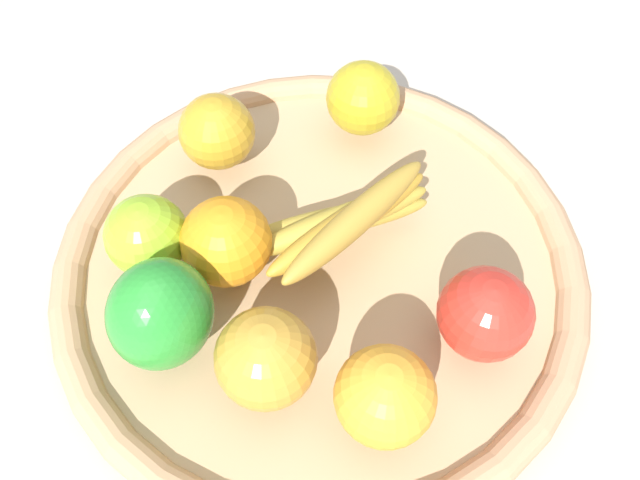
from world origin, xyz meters
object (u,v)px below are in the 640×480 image
Objects in this scene: bell_pepper at (161,314)px; apple_0 at (485,314)px; banana_bunch at (345,221)px; orange_0 at (385,396)px; apple_2 at (266,358)px; apple_3 at (217,132)px; apple_1 at (363,98)px; apple_4 at (147,237)px; orange_1 at (226,242)px.

bell_pepper is 1.28× the size of apple_0.
banana_bunch is 0.16m from orange_0.
apple_2 is 0.09m from orange_0.
banana_bunch is 0.15m from apple_3.
apple_2 is 0.28m from apple_1.
bell_pepper is at bearing 32.65° from banana_bunch.
bell_pepper is 1.32× the size of apple_1.
apple_2 is at bearing 100.39° from bell_pepper.
banana_bunch is 0.17m from apple_4.
apple_4 is 0.28m from apple_0.
apple_4 is at bearing -130.06° from bell_pepper.
apple_3 reaches higher than apple_4.
apple_1 is (-0.13, -0.16, -0.00)m from orange_1.
bell_pepper is at bearing -22.15° from orange_0.
apple_2 reaches higher than apple_4.
banana_bunch is at bearing -117.57° from apple_2.
orange_0 is (-0.18, 0.15, 0.00)m from apple_4.
bell_pepper is 0.08m from apple_4.
apple_1 is (-0.14, -0.04, 0.00)m from apple_3.
apple_4 is 0.25m from apple_1.
bell_pepper is 0.08m from orange_1.
orange_0 is at bearing 36.74° from apple_0.
apple_0 is at bearing 137.07° from apple_3.
bell_pepper is at bearing -0.99° from apple_0.
apple_2 and orange_1 have the same top height.
banana_bunch is at bearing -43.66° from apple_0.
orange_0 is 1.03× the size of apple_1.
apple_3 is at bearing -83.58° from orange_1.
orange_1 is 1.02× the size of orange_0.
apple_0 is at bearing 123.35° from bell_pepper.
orange_0 is at bearing 141.75° from apple_4.
apple_3 is at bearing -78.37° from apple_2.
apple_3 is 0.13m from orange_1.
apple_2 reaches higher than banana_bunch.
apple_0 is (-0.20, 0.07, -0.00)m from orange_1.
apple_3 is at bearing -63.25° from orange_0.
banana_bunch is 2.31× the size of orange_0.
bell_pepper reaches higher than apple_0.
banana_bunch is 1.80× the size of bell_pepper.
banana_bunch is 2.30× the size of apple_0.
apple_2 is at bearing 10.27° from apple_0.
banana_bunch is at bearing 156.99° from bell_pepper.
orange_1 is 1.02× the size of apple_0.
apple_3 is 0.97× the size of orange_0.
apple_3 reaches higher than banana_bunch.
apple_0 is (-0.21, 0.20, 0.00)m from apple_3.
orange_1 reaches higher than banana_bunch.
orange_1 is at bearing -178.13° from bell_pepper.
apple_4 is (0.05, 0.12, -0.00)m from apple_3.
apple_2 is (0.07, 0.13, 0.01)m from banana_bunch.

